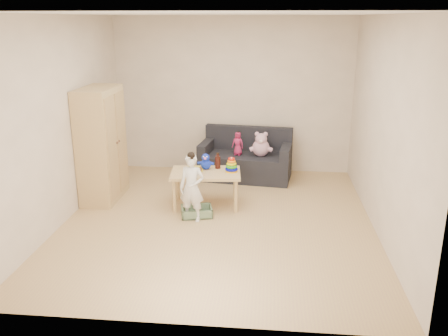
# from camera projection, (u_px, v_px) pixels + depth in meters

# --- Properties ---
(room) EXTENTS (4.50, 4.50, 4.50)m
(room) POSITION_uv_depth(u_px,v_px,m) (218.00, 124.00, 5.87)
(room) COLOR tan
(room) RESTS_ON ground
(wardrobe) EXTENTS (0.45, 0.91, 1.63)m
(wardrobe) POSITION_uv_depth(u_px,v_px,m) (101.00, 145.00, 6.81)
(wardrobe) COLOR tan
(wardrobe) RESTS_ON ground
(sofa) EXTENTS (1.55, 0.91, 0.41)m
(sofa) POSITION_uv_depth(u_px,v_px,m) (245.00, 166.00, 7.86)
(sofa) COLOR black
(sofa) RESTS_ON ground
(play_table) EXTENTS (1.01, 0.69, 0.51)m
(play_table) POSITION_uv_depth(u_px,v_px,m) (206.00, 189.00, 6.68)
(play_table) COLOR #E1B77B
(play_table) RESTS_ON ground
(storage_bin) EXTENTS (0.47, 0.40, 0.12)m
(storage_bin) POSITION_uv_depth(u_px,v_px,m) (197.00, 211.00, 6.39)
(storage_bin) COLOR #647F5C
(storage_bin) RESTS_ON ground
(toddler) EXTENTS (0.36, 0.26, 0.88)m
(toddler) POSITION_uv_depth(u_px,v_px,m) (192.00, 189.00, 6.14)
(toddler) COLOR white
(toddler) RESTS_ON ground
(pink_bear) EXTENTS (0.33, 0.30, 0.34)m
(pink_bear) POSITION_uv_depth(u_px,v_px,m) (261.00, 146.00, 7.65)
(pink_bear) COLOR #D19AB3
(pink_bear) RESTS_ON sofa
(doll) EXTENTS (0.22, 0.18, 0.38)m
(doll) POSITION_uv_depth(u_px,v_px,m) (238.00, 144.00, 7.70)
(doll) COLOR #B42155
(doll) RESTS_ON sofa
(ring_stacker) EXTENTS (0.18, 0.18, 0.21)m
(ring_stacker) POSITION_uv_depth(u_px,v_px,m) (231.00, 166.00, 6.59)
(ring_stacker) COLOR #FFB80D
(ring_stacker) RESTS_ON play_table
(brown_bottle) EXTENTS (0.08, 0.08, 0.23)m
(brown_bottle) POSITION_uv_depth(u_px,v_px,m) (218.00, 162.00, 6.73)
(brown_bottle) COLOR black
(brown_bottle) RESTS_ON play_table
(blue_plush) EXTENTS (0.22, 0.20, 0.23)m
(blue_plush) POSITION_uv_depth(u_px,v_px,m) (206.00, 161.00, 6.69)
(blue_plush) COLOR #162ECA
(blue_plush) RESTS_ON play_table
(wooden_figure) EXTENTS (0.05, 0.04, 0.10)m
(wooden_figure) POSITION_uv_depth(u_px,v_px,m) (201.00, 169.00, 6.54)
(wooden_figure) COLOR brown
(wooden_figure) RESTS_ON play_table
(yellow_book) EXTENTS (0.25, 0.25, 0.02)m
(yellow_book) POSITION_uv_depth(u_px,v_px,m) (195.00, 169.00, 6.71)
(yellow_book) COLOR yellow
(yellow_book) RESTS_ON play_table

